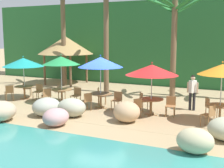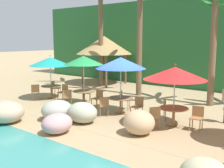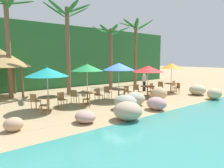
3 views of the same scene
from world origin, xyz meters
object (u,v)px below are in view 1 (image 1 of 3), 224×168
Objects in this scene: waiter_in_white at (192,90)px; dining_table_orange at (220,108)px; chair_blue_seaward at (117,99)px; palm_tree_nearest at (63,20)px; chair_red_left at (136,106)px; chair_teal_seaward at (38,91)px; palapa_hut at (66,45)px; chair_teal_inland at (26,88)px; dining_table_red at (151,102)px; palm_tree_second at (106,16)px; chair_red_inland at (143,100)px; chair_green_left at (47,95)px; chair_green_inland at (60,91)px; umbrella_orange at (222,69)px; chair_blue_inland at (100,95)px; chair_blue_left at (87,100)px; dining_table_teal at (24,88)px; chair_orange_left at (210,114)px; chair_orange_inland at (210,106)px; chair_red_seaward at (171,105)px; dining_table_green at (62,92)px; umbrella_red at (152,70)px; palm_tree_third at (174,28)px; umbrella_green at (61,61)px; chair_green_seaward at (76,94)px; dining_table_blue at (101,96)px; chair_teal_left at (9,92)px; umbrella_blue at (101,62)px.

dining_table_orange is at bearing -49.66° from waiter_in_white.
chair_blue_seaward is 9.23m from palm_tree_nearest.
chair_blue_seaward is 1.72m from chair_red_left.
palapa_hut reaches higher than chair_teal_seaward.
dining_table_orange is (9.61, -0.49, 0.10)m from chair_teal_seaward.
waiter_in_white reaches higher than chair_teal_inland.
palm_tree_second is at bearing 135.79° from dining_table_red.
chair_green_left is at bearing -168.49° from chair_red_inland.
umbrella_orange is (8.53, -1.01, 1.68)m from chair_green_inland.
chair_blue_inland is 1.00× the size of chair_red_inland.
chair_green_left and chair_blue_left have the same top height.
dining_table_teal is 1.26× the size of chair_teal_seaward.
umbrella_orange is 2.90× the size of chair_orange_left.
dining_table_teal is 1.26× the size of chair_blue_seaward.
chair_green_inland is 6.57m from palm_tree_nearest.
chair_orange_inland is 0.13× the size of palm_tree_second.
waiter_in_white reaches higher than dining_table_orange.
chair_green_left and chair_red_seaward have the same top height.
umbrella_red is (5.05, -0.37, 1.42)m from dining_table_green.
dining_table_green is 1.26× the size of chair_red_inland.
chair_blue_left is at bearing -119.95° from palm_tree_third.
chair_red_inland is at bearing 3.23° from umbrella_green.
chair_red_seaward is (5.03, -0.24, 0.00)m from chair_green_seaward.
umbrella_green is 2.97× the size of chair_green_left.
dining_table_green is 1.26× the size of chair_blue_seaward.
waiter_in_white is (1.47, 1.70, -1.05)m from umbrella_red.
chair_red_left is 3.04m from chair_orange_left.
dining_table_teal is 10.46m from dining_table_orange.
umbrella_red is (2.65, -0.21, 1.42)m from dining_table_blue.
palm_tree_second is (-7.28, 4.24, 2.55)m from umbrella_orange.
chair_red_left is 3.13m from waiter_in_white.
chair_blue_seaward is at bearing -164.48° from chair_red_inland.
chair_teal_left is at bearing -164.75° from dining_table_green.
chair_red_left is 0.79× the size of dining_table_orange.
umbrella_blue is 8.53m from palapa_hut.
umbrella_orange is (10.86, 0.42, 1.68)m from chair_teal_left.
palapa_hut is 2.39× the size of waiter_in_white.
chair_red_inland is 0.12× the size of palm_tree_nearest.
palm_tree_nearest reaches higher than dining_table_teal.
dining_table_red is (8.04, -1.02, 0.10)m from chair_teal_inland.
chair_teal_inland and chair_orange_inland have the same top height.
dining_table_green is at bearing 178.51° from chair_blue_seaward.
dining_table_blue is 8.64m from palm_tree_nearest.
chair_teal_inland is at bearing 172.78° from umbrella_red.
chair_green_left is 8.56m from umbrella_orange.
palm_tree_nearest reaches higher than dining_table_blue.
chair_blue_seaward is at bearing 4.61° from dining_table_blue.
palapa_hut is at bearing 122.01° from dining_table_green.
chair_blue_seaward is at bearing -38.10° from palm_tree_nearest.
chair_red_left is 0.12× the size of palm_tree_nearest.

